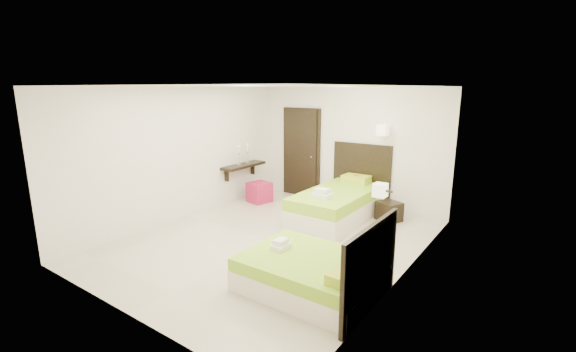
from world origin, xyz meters
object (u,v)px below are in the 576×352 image
Objects in this scene: bed_double at (315,272)px; ottoman at (259,192)px; nightstand at (389,211)px; bed_single at (339,202)px.

ottoman is (-3.14, 2.70, -0.03)m from bed_double.
ottoman is at bearing 139.31° from bed_double.
bed_single is at bearing -129.95° from nightstand.
nightstand is 2.96m from ottoman.
bed_double is (1.10, -2.75, -0.08)m from bed_single.
bed_double is 3.18m from nightstand.
nightstand is (-0.22, 3.18, -0.07)m from bed_double.
bed_double is 3.77× the size of ottoman.
ottoman is at bearing -146.61° from nightstand.
bed_double is at bearing -68.14° from bed_single.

